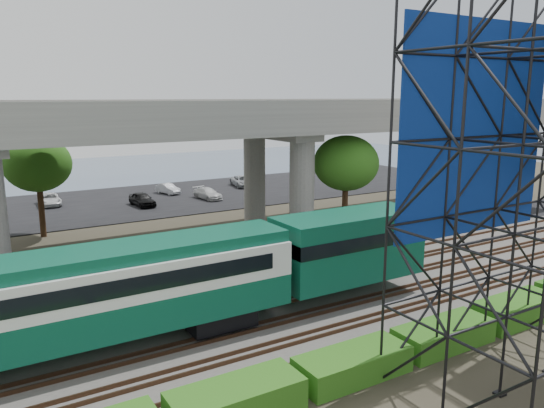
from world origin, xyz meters
TOP-DOWN VIEW (x-y plane):
  - ground at (0.00, 0.00)m, footprint 140.00×140.00m
  - ballast_bed at (0.00, 2.00)m, footprint 90.00×12.00m
  - service_road at (0.00, 10.50)m, footprint 90.00×5.00m
  - parking_lot at (0.00, 34.00)m, footprint 90.00×18.00m
  - harbor_water at (0.00, 56.00)m, footprint 140.00×40.00m
  - rail_tracks at (0.00, 2.00)m, footprint 90.00×9.52m
  - commuter_train at (-6.08, 2.00)m, footprint 29.30×3.06m
  - overpass at (-1.37, 16.00)m, footprint 80.00×12.00m
  - hedge_strip at (1.01, -4.30)m, footprint 34.60×1.80m
  - trees at (-4.67, 16.17)m, footprint 40.94×16.94m
  - parked_cars at (0.26, 33.35)m, footprint 37.98×9.59m

SIDE VIEW (x-z plane):
  - ground at x=0.00m, z-range 0.00..0.00m
  - harbor_water at x=0.00m, z-range 0.00..0.03m
  - service_road at x=0.00m, z-range 0.00..0.08m
  - parking_lot at x=0.00m, z-range 0.00..0.08m
  - ballast_bed at x=0.00m, z-range 0.00..0.20m
  - rail_tracks at x=0.00m, z-range 0.20..0.36m
  - hedge_strip at x=1.01m, z-range -0.04..1.16m
  - parked_cars at x=0.26m, z-range 0.03..1.34m
  - commuter_train at x=-6.08m, z-range 0.73..5.03m
  - trees at x=-4.67m, z-range 1.73..9.42m
  - overpass at x=-1.37m, z-range 2.01..14.41m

